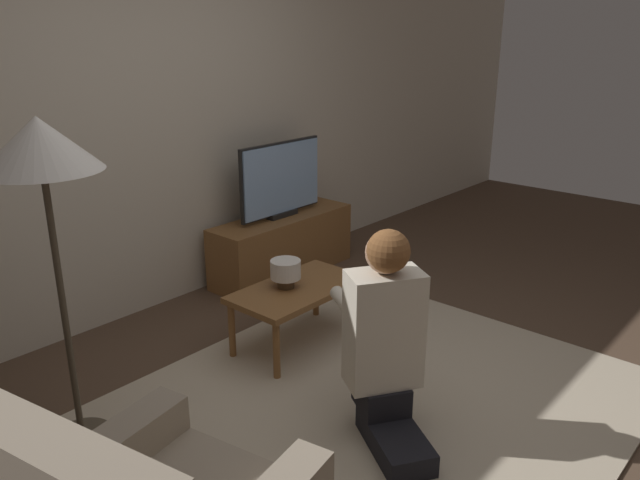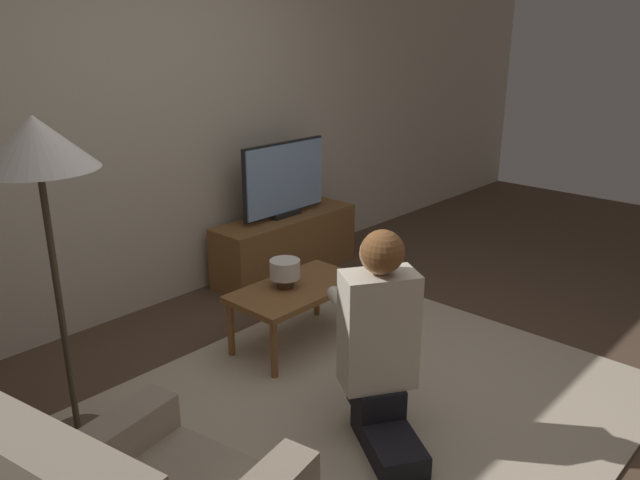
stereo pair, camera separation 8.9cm
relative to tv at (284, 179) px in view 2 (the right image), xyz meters
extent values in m
plane|color=brown|center=(-0.97, -1.65, -0.76)|extent=(10.00, 10.00, 0.00)
cube|color=beige|center=(-0.97, 0.28, 0.54)|extent=(10.00, 0.06, 2.60)
cube|color=#BCAD93|center=(-0.97, -1.65, -0.76)|extent=(2.55, 2.24, 0.02)
cube|color=brown|center=(0.00, 0.00, -0.53)|extent=(1.24, 0.37, 0.47)
cube|color=black|center=(0.00, 0.00, -0.27)|extent=(0.27, 0.08, 0.04)
cube|color=black|center=(0.00, 0.00, 0.01)|extent=(0.81, 0.03, 0.55)
cube|color=#8CB2E0|center=(0.00, 0.00, 0.01)|extent=(0.78, 0.04, 0.52)
cube|color=brown|center=(-0.78, -0.90, -0.39)|extent=(0.82, 0.45, 0.04)
cylinder|color=brown|center=(-1.15, -1.08, -0.59)|extent=(0.04, 0.04, 0.35)
cylinder|color=brown|center=(-0.41, -1.08, -0.59)|extent=(0.04, 0.04, 0.35)
cylinder|color=brown|center=(-1.15, -0.72, -0.59)|extent=(0.04, 0.04, 0.35)
cylinder|color=brown|center=(-0.41, -0.72, -0.59)|extent=(0.04, 0.04, 0.35)
cylinder|color=#4C4233|center=(-2.14, -0.77, -0.75)|extent=(0.28, 0.28, 0.03)
cylinder|color=#4C4233|center=(-2.14, -0.77, 0.00)|extent=(0.03, 0.03, 1.46)
cone|color=silver|center=(-2.14, -0.77, 0.65)|extent=(0.49, 0.49, 0.22)
cube|color=black|center=(-1.24, -1.93, -0.69)|extent=(0.43, 0.51, 0.11)
cube|color=black|center=(-1.15, -1.78, -0.57)|extent=(0.31, 0.32, 0.14)
cube|color=beige|center=(-1.15, -1.78, -0.22)|extent=(0.39, 0.35, 0.56)
sphere|color=tan|center=(-1.15, -1.78, 0.15)|extent=(0.19, 0.19, 0.19)
sphere|color=brown|center=(-1.16, -1.80, 0.17)|extent=(0.19, 0.19, 0.19)
cube|color=black|center=(-0.95, -1.47, -0.19)|extent=(0.13, 0.11, 0.04)
cylinder|color=beige|center=(-0.93, -1.63, -0.19)|extent=(0.22, 0.29, 0.07)
cylinder|color=beige|center=(-1.10, -1.52, -0.19)|extent=(0.22, 0.29, 0.07)
cylinder|color=#4C3823|center=(-0.84, -0.85, -0.34)|extent=(0.10, 0.10, 0.06)
cylinder|color=silver|center=(-0.84, -0.85, -0.26)|extent=(0.18, 0.18, 0.11)
camera|label=1|loc=(-3.27, -3.25, 1.09)|focal=35.00mm
camera|label=2|loc=(-3.21, -3.32, 1.09)|focal=35.00mm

